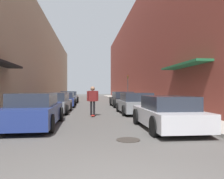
{
  "coord_description": "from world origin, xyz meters",
  "views": [
    {
      "loc": [
        -0.47,
        -2.86,
        1.47
      ],
      "look_at": [
        1.1,
        11.06,
        1.51
      ],
      "focal_mm": 35.0,
      "sensor_mm": 36.0,
      "label": 1
    }
  ],
  "objects_px": {
    "parked_car_left_0": "(35,110)",
    "parked_car_left_2": "(64,100)",
    "parked_car_left_1": "(55,103)",
    "parked_car_right_1": "(135,104)",
    "skateboarder": "(93,98)",
    "manhole_cover": "(128,140)",
    "parked_car_right_2": "(122,99)",
    "traffic_light": "(128,85)",
    "parked_car_right_0": "(167,113)",
    "parked_car_left_3": "(69,97)"
  },
  "relations": [
    {
      "from": "parked_car_left_0",
      "to": "parked_car_left_2",
      "type": "relative_size",
      "value": 0.99
    },
    {
      "from": "parked_car_left_1",
      "to": "parked_car_right_1",
      "type": "height_order",
      "value": "parked_car_left_1"
    },
    {
      "from": "parked_car_left_2",
      "to": "skateboarder",
      "type": "xyz_separation_m",
      "value": [
        2.38,
        -7.59,
        0.42
      ]
    },
    {
      "from": "parked_car_right_1",
      "to": "manhole_cover",
      "type": "xyz_separation_m",
      "value": [
        -1.79,
        -7.04,
        -0.61
      ]
    },
    {
      "from": "parked_car_right_2",
      "to": "skateboarder",
      "type": "relative_size",
      "value": 2.67
    },
    {
      "from": "parked_car_left_0",
      "to": "traffic_light",
      "type": "distance_m",
      "value": 21.49
    },
    {
      "from": "traffic_light",
      "to": "parked_car_right_0",
      "type": "bearing_deg",
      "value": -96.66
    },
    {
      "from": "parked_car_right_0",
      "to": "skateboarder",
      "type": "relative_size",
      "value": 2.45
    },
    {
      "from": "skateboarder",
      "to": "manhole_cover",
      "type": "relative_size",
      "value": 2.4
    },
    {
      "from": "skateboarder",
      "to": "manhole_cover",
      "type": "height_order",
      "value": "skateboarder"
    },
    {
      "from": "parked_car_left_0",
      "to": "manhole_cover",
      "type": "xyz_separation_m",
      "value": [
        3.28,
        -2.73,
        -0.64
      ]
    },
    {
      "from": "parked_car_left_1",
      "to": "skateboarder",
      "type": "relative_size",
      "value": 2.69
    },
    {
      "from": "parked_car_right_0",
      "to": "manhole_cover",
      "type": "distance_m",
      "value": 2.44
    },
    {
      "from": "parked_car_left_3",
      "to": "manhole_cover",
      "type": "height_order",
      "value": "parked_car_left_3"
    },
    {
      "from": "parked_car_left_0",
      "to": "parked_car_right_2",
      "type": "relative_size",
      "value": 1.03
    },
    {
      "from": "parked_car_right_1",
      "to": "traffic_light",
      "type": "bearing_deg",
      "value": 81.13
    },
    {
      "from": "parked_car_left_2",
      "to": "parked_car_right_0",
      "type": "relative_size",
      "value": 1.13
    },
    {
      "from": "parked_car_left_1",
      "to": "manhole_cover",
      "type": "distance_m",
      "value": 8.77
    },
    {
      "from": "parked_car_left_1",
      "to": "manhole_cover",
      "type": "relative_size",
      "value": 6.45
    },
    {
      "from": "parked_car_right_2",
      "to": "manhole_cover",
      "type": "distance_m",
      "value": 12.89
    },
    {
      "from": "parked_car_right_1",
      "to": "parked_car_right_2",
      "type": "distance_m",
      "value": 5.7
    },
    {
      "from": "parked_car_left_2",
      "to": "parked_car_left_3",
      "type": "height_order",
      "value": "parked_car_left_3"
    },
    {
      "from": "parked_car_right_2",
      "to": "manhole_cover",
      "type": "xyz_separation_m",
      "value": [
        -1.87,
        -12.74,
        -0.63
      ]
    },
    {
      "from": "parked_car_right_0",
      "to": "traffic_light",
      "type": "height_order",
      "value": "traffic_light"
    },
    {
      "from": "parked_car_left_0",
      "to": "skateboarder",
      "type": "xyz_separation_m",
      "value": [
        2.38,
        3.21,
        0.38
      ]
    },
    {
      "from": "parked_car_left_0",
      "to": "parked_car_left_2",
      "type": "distance_m",
      "value": 10.8
    },
    {
      "from": "parked_car_left_1",
      "to": "traffic_light",
      "type": "bearing_deg",
      "value": 62.91
    },
    {
      "from": "parked_car_left_2",
      "to": "parked_car_right_0",
      "type": "xyz_separation_m",
      "value": [
        5.05,
        -11.97,
        -0.0
      ]
    },
    {
      "from": "parked_car_right_1",
      "to": "skateboarder",
      "type": "height_order",
      "value": "skateboarder"
    },
    {
      "from": "parked_car_left_0",
      "to": "manhole_cover",
      "type": "height_order",
      "value": "parked_car_left_0"
    },
    {
      "from": "parked_car_left_3",
      "to": "skateboarder",
      "type": "xyz_separation_m",
      "value": [
        2.39,
        -13.33,
        0.39
      ]
    },
    {
      "from": "parked_car_right_0",
      "to": "parked_car_right_1",
      "type": "xyz_separation_m",
      "value": [
        0.02,
        5.47,
        0.02
      ]
    },
    {
      "from": "parked_car_left_0",
      "to": "traffic_light",
      "type": "bearing_deg",
      "value": 69.43
    },
    {
      "from": "manhole_cover",
      "to": "parked_car_right_2",
      "type": "bearing_deg",
      "value": 81.67
    },
    {
      "from": "parked_car_right_0",
      "to": "parked_car_right_2",
      "type": "distance_m",
      "value": 11.18
    },
    {
      "from": "parked_car_left_3",
      "to": "parked_car_right_0",
      "type": "height_order",
      "value": "parked_car_left_3"
    },
    {
      "from": "parked_car_left_2",
      "to": "traffic_light",
      "type": "bearing_deg",
      "value": 50.89
    },
    {
      "from": "parked_car_left_1",
      "to": "parked_car_right_2",
      "type": "distance_m",
      "value": 6.89
    },
    {
      "from": "skateboarder",
      "to": "parked_car_left_1",
      "type": "bearing_deg",
      "value": 137.19
    },
    {
      "from": "parked_car_right_1",
      "to": "manhole_cover",
      "type": "height_order",
      "value": "parked_car_right_1"
    },
    {
      "from": "skateboarder",
      "to": "parked_car_left_0",
      "type": "bearing_deg",
      "value": -126.54
    },
    {
      "from": "parked_car_right_2",
      "to": "traffic_light",
      "type": "height_order",
      "value": "traffic_light"
    },
    {
      "from": "manhole_cover",
      "to": "traffic_light",
      "type": "distance_m",
      "value": 23.3
    },
    {
      "from": "parked_car_left_2",
      "to": "manhole_cover",
      "type": "xyz_separation_m",
      "value": [
        3.28,
        -13.53,
        -0.6
      ]
    },
    {
      "from": "parked_car_left_2",
      "to": "parked_car_right_1",
      "type": "xyz_separation_m",
      "value": [
        5.07,
        -6.5,
        0.01
      ]
    },
    {
      "from": "manhole_cover",
      "to": "traffic_light",
      "type": "relative_size",
      "value": 0.21
    },
    {
      "from": "skateboarder",
      "to": "traffic_light",
      "type": "bearing_deg",
      "value": 73.0
    },
    {
      "from": "parked_car_left_2",
      "to": "manhole_cover",
      "type": "distance_m",
      "value": 13.94
    },
    {
      "from": "parked_car_left_3",
      "to": "parked_car_right_0",
      "type": "relative_size",
      "value": 0.98
    },
    {
      "from": "parked_car_right_1",
      "to": "parked_car_left_1",
      "type": "bearing_deg",
      "value": 167.83
    }
  ]
}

